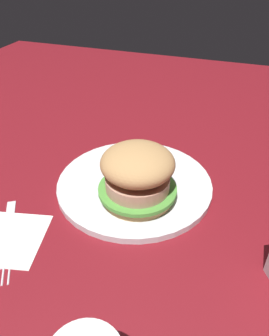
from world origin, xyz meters
name	(u,v)px	position (x,y,z in m)	size (l,w,h in m)	color
ground_plane	(125,181)	(0.00, 0.00, 0.00)	(1.60, 1.60, 0.00)	maroon
plate	(134,184)	(-0.01, -0.02, 0.01)	(0.28, 0.28, 0.01)	silver
sandwich	(138,174)	(-0.05, -0.04, 0.06)	(0.13, 0.13, 0.10)	tan
fries_pile	(142,159)	(0.06, -0.01, 0.02)	(0.10, 0.11, 0.01)	#E5B251
napkin	(7,238)	(-0.20, 0.12, 0.00)	(0.11, 0.11, 0.00)	white
fork	(7,238)	(-0.20, 0.12, 0.00)	(0.16, 0.11, 0.00)	silver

